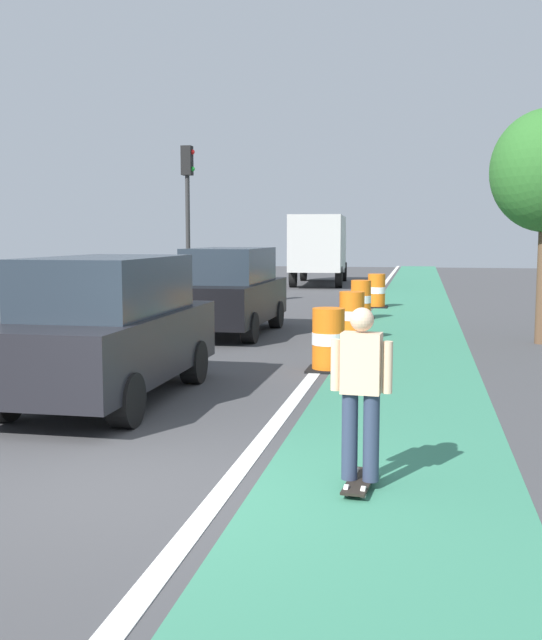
% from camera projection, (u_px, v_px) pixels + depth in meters
% --- Properties ---
extents(ground_plane, '(100.00, 100.00, 0.00)m').
position_uv_depth(ground_plane, '(128.00, 487.00, 7.09)').
color(ground_plane, '#424244').
extents(bike_lane_strip, '(2.50, 80.00, 0.01)m').
position_uv_depth(bike_lane_strip, '(410.00, 332.00, 18.32)').
color(bike_lane_strip, '#387F60').
rests_on(bike_lane_strip, ground).
extents(lane_divider_stripe, '(0.20, 80.00, 0.01)m').
position_uv_depth(lane_divider_stripe, '(348.00, 331.00, 18.61)').
color(lane_divider_stripe, silver).
rests_on(lane_divider_stripe, ground).
extents(skateboarder_on_lane, '(0.57, 0.82, 1.69)m').
position_uv_depth(skateboarder_on_lane, '(361.00, 392.00, 6.96)').
color(skateboarder_on_lane, black).
rests_on(skateboarder_on_lane, ground).
extents(parked_suv_nearest, '(1.93, 4.61, 2.04)m').
position_uv_depth(parked_suv_nearest, '(108.00, 328.00, 10.72)').
color(parked_suv_nearest, black).
rests_on(parked_suv_nearest, ground).
extents(parked_suv_second, '(1.96, 4.62, 2.04)m').
position_uv_depth(parked_suv_second, '(230.00, 291.00, 17.96)').
color(parked_suv_second, black).
rests_on(parked_suv_second, ground).
extents(traffic_barrel_front, '(0.73, 0.73, 1.09)m').
position_uv_depth(traffic_barrel_front, '(328.00, 340.00, 13.13)').
color(traffic_barrel_front, orange).
rests_on(traffic_barrel_front, ground).
extents(traffic_barrel_mid, '(0.73, 0.73, 1.09)m').
position_uv_depth(traffic_barrel_mid, '(352.00, 317.00, 16.94)').
color(traffic_barrel_mid, orange).
rests_on(traffic_barrel_mid, ground).
extents(traffic_barrel_back, '(0.73, 0.73, 1.09)m').
position_uv_depth(traffic_barrel_back, '(361.00, 300.00, 21.19)').
color(traffic_barrel_back, orange).
rests_on(traffic_barrel_back, ground).
extents(traffic_barrel_far, '(0.73, 0.73, 1.09)m').
position_uv_depth(traffic_barrel_far, '(376.00, 291.00, 24.66)').
color(traffic_barrel_far, orange).
rests_on(traffic_barrel_far, ground).
extents(delivery_truck_down_block, '(2.74, 7.72, 3.23)m').
position_uv_depth(delivery_truck_down_block, '(320.00, 246.00, 36.08)').
color(delivery_truck_down_block, beige).
rests_on(delivery_truck_down_block, ground).
extents(traffic_light_corner, '(0.41, 0.32, 5.10)m').
position_uv_depth(traffic_light_corner, '(188.00, 198.00, 23.78)').
color(traffic_light_corner, '#2D2D2D').
rests_on(traffic_light_corner, ground).
extents(pedestrian_crossing, '(0.34, 0.20, 1.61)m').
position_uv_depth(pedestrian_crossing, '(154.00, 293.00, 19.48)').
color(pedestrian_crossing, '#33333D').
rests_on(pedestrian_crossing, ground).
extents(pedestrian_waiting, '(0.34, 0.20, 1.61)m').
position_uv_depth(pedestrian_waiting, '(198.00, 282.00, 24.05)').
color(pedestrian_waiting, '#33333D').
rests_on(pedestrian_waiting, ground).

